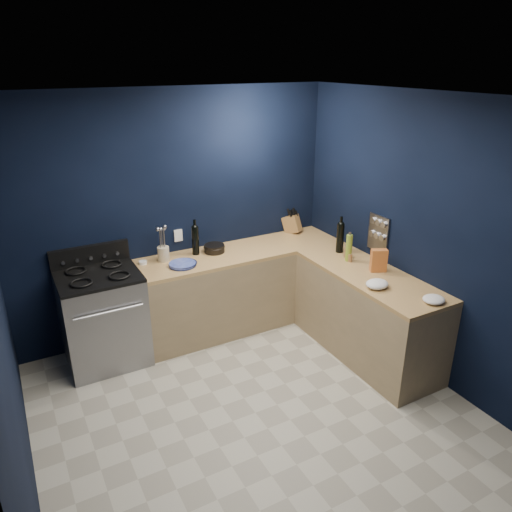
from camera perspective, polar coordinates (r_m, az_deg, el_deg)
floor at (r=4.40m, az=-0.08°, el=-18.11°), size 3.50×3.50×0.02m
ceiling at (r=3.36m, az=-0.10°, el=18.30°), size 3.50×3.50×0.02m
wall_back at (r=5.20m, az=-9.39°, el=4.76°), size 3.50×0.02×2.60m
wall_right at (r=4.72m, az=19.05°, el=1.97°), size 0.02×3.50×2.60m
wall_front at (r=2.52m, az=20.30°, el=-17.24°), size 3.50×0.02×2.60m
cab_back at (r=5.46m, az=-1.72°, el=-3.91°), size 2.30×0.63×0.86m
top_back at (r=5.28m, az=-1.78°, el=0.47°), size 2.30×0.63×0.04m
cab_right at (r=5.05m, az=12.91°, el=-6.89°), size 0.63×1.67×0.86m
top_right at (r=4.85m, az=13.36°, el=-2.24°), size 0.63×1.67×0.04m
gas_range at (r=5.02m, az=-17.54°, el=-7.19°), size 0.76×0.66×0.92m
oven_door at (r=4.75m, az=-16.72°, el=-8.99°), size 0.59×0.02×0.42m
cooktop at (r=4.81m, az=-18.19°, el=-2.25°), size 0.76×0.66×0.03m
backguard at (r=5.05m, az=-19.01°, el=0.10°), size 0.76×0.06×0.20m
spice_panel at (r=5.11m, az=14.25°, el=2.60°), size 0.02×0.28×0.38m
wall_outlet at (r=5.25m, az=-9.16°, el=2.41°), size 0.09×0.02×0.13m
plate_stack at (r=4.92m, az=-8.68°, el=-0.99°), size 0.36×0.36×0.03m
ramekin at (r=5.05m, az=-13.22°, el=-0.75°), size 0.09×0.09×0.03m
utensil_crock at (r=5.06m, az=-10.87°, el=0.25°), size 0.14×0.14×0.15m
wine_bottle_back at (r=5.15m, az=-7.17°, el=1.80°), size 0.08×0.08×0.31m
lemon_basket at (r=5.23m, az=-4.93°, el=0.90°), size 0.28×0.28×0.08m
knife_block at (r=5.81m, az=4.26°, el=3.77°), size 0.22×0.26×0.25m
wine_bottle_right at (r=5.25m, az=9.90°, el=2.11°), size 0.09×0.09×0.32m
oil_bottle at (r=5.04m, az=10.91°, el=0.94°), size 0.07×0.07×0.28m
spice_jar_near at (r=5.16m, az=10.60°, el=0.42°), size 0.06×0.06×0.11m
spice_jar_far at (r=5.05m, az=11.05°, el=-0.23°), size 0.05×0.05×0.08m
crouton_bag at (r=4.86m, az=14.28°, el=-0.52°), size 0.17×0.13×0.23m
towel_front at (r=4.54m, az=14.10°, el=-3.23°), size 0.27×0.25×0.08m
towel_end at (r=4.43m, az=20.25°, el=-4.82°), size 0.23×0.21×0.06m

